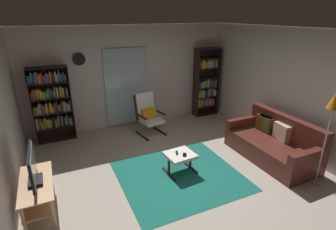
{
  "coord_description": "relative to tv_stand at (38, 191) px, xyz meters",
  "views": [
    {
      "loc": [
        -1.95,
        -3.67,
        2.84
      ],
      "look_at": [
        0.04,
        0.63,
        1.01
      ],
      "focal_mm": 28.08,
      "sensor_mm": 36.0,
      "label": 1
    }
  ],
  "objects": [
    {
      "name": "ground_plane",
      "position": [
        2.36,
        -0.16,
        -0.32
      ],
      "size": [
        7.02,
        7.02,
        0.0
      ],
      "primitive_type": "plane",
      "color": "#B1A493"
    },
    {
      "name": "wall_back",
      "position": [
        2.36,
        2.74,
        0.98
      ],
      "size": [
        5.6,
        0.06,
        2.6
      ],
      "primitive_type": "cube",
      "color": "silver",
      "rests_on": "ground"
    },
    {
      "name": "wall_right",
      "position": [
        5.06,
        -0.16,
        0.98
      ],
      "size": [
        0.06,
        6.0,
        2.6
      ],
      "primitive_type": "cube",
      "color": "silver",
      "rests_on": "ground"
    },
    {
      "name": "glass_door_panel",
      "position": [
        2.22,
        2.68,
        0.73
      ],
      "size": [
        1.1,
        0.01,
        2.0
      ],
      "primitive_type": "cube",
      "color": "silver"
    },
    {
      "name": "area_rug",
      "position": [
        2.37,
        -0.11,
        -0.31
      ],
      "size": [
        2.19,
        2.03,
        0.01
      ],
      "primitive_type": "cube",
      "color": "#196558",
      "rests_on": "ground"
    },
    {
      "name": "tv_stand",
      "position": [
        0.0,
        0.0,
        0.0
      ],
      "size": [
        0.47,
        1.12,
        0.48
      ],
      "color": "tan",
      "rests_on": "ground"
    },
    {
      "name": "television",
      "position": [
        0.0,
        0.01,
        0.41
      ],
      "size": [
        0.2,
        0.83,
        0.53
      ],
      "color": "black",
      "rests_on": "tv_stand"
    },
    {
      "name": "bookshelf_near_tv",
      "position": [
        0.37,
        2.49,
        0.63
      ],
      "size": [
        0.86,
        0.3,
        1.76
      ],
      "color": "black",
      "rests_on": "ground"
    },
    {
      "name": "bookshelf_near_sofa",
      "position": [
        4.53,
        2.47,
        0.61
      ],
      "size": [
        0.72,
        0.3,
        1.96
      ],
      "color": "black",
      "rests_on": "ground"
    },
    {
      "name": "leather_sofa",
      "position": [
        4.45,
        -0.31,
        -0.0
      ],
      "size": [
        0.92,
        1.88,
        0.89
      ],
      "color": "#58251D",
      "rests_on": "ground"
    },
    {
      "name": "lounge_armchair",
      "position": [
        2.53,
        1.92,
        0.22
      ],
      "size": [
        0.67,
        0.74,
        1.02
      ],
      "color": "black",
      "rests_on": "ground"
    },
    {
      "name": "ottoman",
      "position": [
        2.44,
        0.01,
        -0.0
      ],
      "size": [
        0.56,
        0.52,
        0.38
      ],
      "color": "white",
      "rests_on": "ground"
    },
    {
      "name": "tv_remote",
      "position": [
        2.39,
        0.05,
        0.08
      ],
      "size": [
        0.09,
        0.15,
        0.02
      ],
      "primitive_type": "cube",
      "rotation": [
        0.0,
        0.0,
        -0.4
      ],
      "color": "black",
      "rests_on": "ottoman"
    },
    {
      "name": "cell_phone",
      "position": [
        2.49,
        -0.07,
        0.07
      ],
      "size": [
        0.13,
        0.16,
        0.01
      ],
      "primitive_type": "cube",
      "rotation": [
        0.0,
        0.0,
        -0.52
      ],
      "color": "black",
      "rests_on": "ottoman"
    },
    {
      "name": "floor_lamp_by_sofa",
      "position": [
        4.51,
        -1.33,
        1.1
      ],
      "size": [
        0.22,
        0.22,
        1.71
      ],
      "color": "#A5A5AD",
      "rests_on": "ground"
    },
    {
      "name": "wall_clock",
      "position": [
        1.12,
        2.67,
        1.53
      ],
      "size": [
        0.29,
        0.03,
        0.29
      ],
      "color": "silver"
    }
  ]
}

